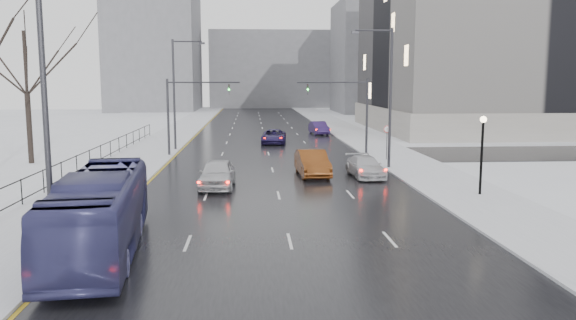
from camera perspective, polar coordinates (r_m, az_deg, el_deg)
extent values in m
cube|color=black|center=(59.76, -2.33, 1.98)|extent=(16.00, 150.00, 0.04)
cube|color=black|center=(47.85, -1.96, 0.47)|extent=(130.00, 10.00, 0.04)
cube|color=silver|center=(60.41, -12.34, 1.92)|extent=(5.00, 150.00, 0.16)
cube|color=silver|center=(60.92, 7.60, 2.09)|extent=(5.00, 150.00, 0.16)
cube|color=white|center=(62.54, -20.98, 1.76)|extent=(14.00, 150.00, 0.12)
cube|color=black|center=(31.96, -24.85, -1.53)|extent=(0.04, 70.00, 0.05)
cube|color=black|center=(32.13, -24.75, -3.29)|extent=(0.04, 70.00, 0.05)
cylinder|color=black|center=(32.06, -24.79, -2.59)|extent=(0.06, 0.06, 1.30)
cylinder|color=#2D2D33|center=(40.65, 10.36, 6.05)|extent=(0.20, 0.20, 10.00)
cylinder|color=#2D2D33|center=(40.48, 8.71, 12.89)|extent=(2.60, 0.12, 0.12)
cube|color=#2D2D33|center=(40.21, 6.85, 12.74)|extent=(0.50, 0.25, 0.18)
cylinder|color=#2D2D33|center=(20.65, -23.39, 3.75)|extent=(0.20, 0.20, 10.00)
cylinder|color=#2D2D33|center=(51.89, -11.50, 6.42)|extent=(0.20, 0.20, 10.00)
cylinder|color=#2D2D33|center=(51.83, -10.20, 11.77)|extent=(2.60, 0.12, 0.12)
cube|color=#2D2D33|center=(51.70, -8.73, 11.64)|extent=(0.50, 0.25, 0.18)
cylinder|color=black|center=(32.21, 19.06, 0.19)|extent=(0.14, 0.14, 4.00)
sphere|color=#FFE5B2|center=(32.01, 19.23, 3.92)|extent=(0.36, 0.36, 0.36)
cylinder|color=#2D2D33|center=(48.52, 8.01, 4.34)|extent=(0.20, 0.20, 6.50)
cylinder|color=#2D2D33|center=(47.91, 4.53, 7.87)|extent=(6.00, 0.12, 0.12)
imported|color=#2D2D33|center=(47.65, 2.01, 7.17)|extent=(0.15, 0.18, 0.90)
sphere|color=#19FF33|center=(47.50, 2.03, 7.17)|extent=(0.16, 0.16, 0.16)
cylinder|color=#2D2D33|center=(48.01, -12.08, 4.20)|extent=(0.20, 0.20, 6.50)
cylinder|color=#2D2D33|center=(47.57, -8.57, 7.81)|extent=(6.00, 0.12, 0.12)
imported|color=#2D2D33|center=(47.45, -6.01, 7.13)|extent=(0.15, 0.18, 0.90)
sphere|color=#19FF33|center=(47.30, -6.02, 7.13)|extent=(0.16, 0.16, 0.16)
cylinder|color=#2D2D33|center=(44.97, 10.00, 1.65)|extent=(0.06, 0.06, 2.50)
cylinder|color=white|center=(44.86, 10.04, 3.11)|extent=(0.60, 0.03, 0.60)
torus|color=#B20C0C|center=(44.86, 10.04, 3.11)|extent=(0.58, 0.06, 0.58)
cube|color=gray|center=(80.39, 23.73, 11.42)|extent=(40.00, 30.00, 24.00)
cube|color=gray|center=(80.33, 23.31, 3.94)|extent=(40.60, 30.60, 3.00)
cube|color=slate|center=(118.24, 10.85, 10.16)|extent=(24.00, 20.00, 22.00)
cube|color=slate|center=(126.32, -13.37, 11.30)|extent=(18.00, 22.00, 28.00)
cube|color=slate|center=(139.54, -1.53, 9.13)|extent=(30.00, 18.00, 18.00)
imported|color=navy|center=(21.64, -18.52, -5.11)|extent=(3.64, 10.99, 3.00)
imported|color=silver|center=(33.39, -7.19, -1.39)|extent=(2.16, 4.99, 1.67)
imported|color=brown|center=(37.34, 2.48, -0.31)|extent=(2.08, 5.29, 1.72)
imported|color=#22194B|center=(56.75, -1.46, 2.40)|extent=(2.80, 5.31, 1.42)
imported|color=silver|center=(37.27, 7.85, -0.67)|extent=(2.21, 4.79, 1.36)
imported|color=#2F1D57|center=(66.55, 3.16, 3.27)|extent=(2.13, 4.79, 1.53)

